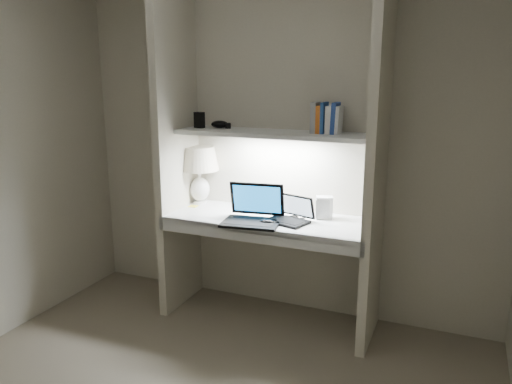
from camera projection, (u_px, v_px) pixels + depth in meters
The scene contains 17 objects.
back_wall at pixel (283, 145), 3.65m from camera, with size 3.20×0.01×2.50m, color beige.
alcove_panel_left at pixel (177, 144), 3.67m from camera, with size 0.06×0.55×2.50m, color beige.
alcove_panel_right at pixel (377, 157), 3.13m from camera, with size 0.06×0.55×2.50m, color beige.
desk at pixel (269, 220), 3.52m from camera, with size 1.40×0.55×0.04m, color white.
desk_apron at pixel (254, 235), 3.29m from camera, with size 1.46×0.03×0.10m, color silver.
shelf at pixel (274, 134), 3.46m from camera, with size 1.40×0.36×0.03m, color silver.
strip_light at pixel (274, 137), 3.47m from camera, with size 0.60×0.04×0.01m, color white.
table_lamp at pixel (199, 165), 3.83m from camera, with size 0.30×0.30×0.44m.
laptop_main at pixel (253, 214), 3.40m from camera, with size 0.42×0.38×0.26m.
laptop_netbook at pixel (291, 216), 3.41m from camera, with size 0.33×0.31×0.18m.
speaker at pixel (324, 208), 3.47m from camera, with size 0.11×0.08×0.16m, color silver.
mouse at pixel (267, 222), 3.35m from camera, with size 0.10×0.06×0.04m, color black.
cable_coil at pixel (298, 217), 3.51m from camera, with size 0.10×0.10×0.01m, color black.
sticky_note at pixel (193, 206), 3.80m from camera, with size 0.07×0.07×0.00m, color yellow.
book_row at pixel (326, 119), 3.34m from camera, with size 0.20×0.14×0.21m.
shelf_box at pixel (199, 120), 3.67m from camera, with size 0.07×0.05×0.12m, color black.
shelf_gadget at pixel (220, 124), 3.67m from camera, with size 0.13×0.09×0.05m, color black.
Camera 1 is at (1.21, -1.92, 1.76)m, focal length 35.00 mm.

